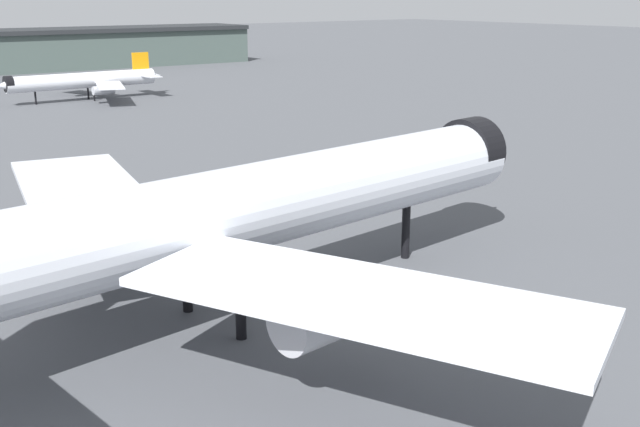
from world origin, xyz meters
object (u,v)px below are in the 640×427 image
at_px(airliner_near_gate, 238,212).
at_px(airliner_far_taxiway, 84,81).
at_px(traffic_cone_wingtip, 213,189).
at_px(traffic_cone_near_nose, 324,189).

relative_size(airliner_near_gate, airliner_far_taxiway, 1.74).
relative_size(airliner_near_gate, traffic_cone_wingtip, 106.65).
bearing_deg(airliner_near_gate, airliner_far_taxiway, 68.12).
distance_m(airliner_near_gate, airliner_far_taxiway, 118.13).
distance_m(airliner_far_taxiway, traffic_cone_near_nose, 90.33).
height_order(airliner_far_taxiway, traffic_cone_wingtip, airliner_far_taxiway).
bearing_deg(airliner_near_gate, traffic_cone_near_nose, 36.80).
bearing_deg(airliner_far_taxiway, traffic_cone_wingtip, 79.20).
relative_size(traffic_cone_near_nose, traffic_cone_wingtip, 0.99).
bearing_deg(airliner_far_taxiway, airliner_near_gate, 74.79).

